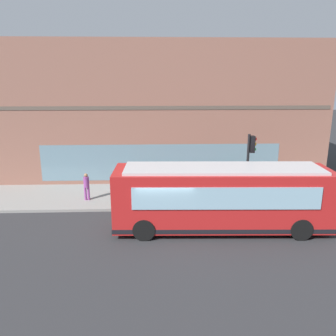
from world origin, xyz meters
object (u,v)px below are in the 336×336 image
object	(u,v)px
fire_hydrant	(173,194)
traffic_light_near_corner	(250,156)
city_bus_nearside	(221,198)
pedestrian_by_light_pole	(152,187)
pedestrian_walking_along_curb	(197,177)
pedestrian_near_building_entrance	(86,185)
newspaper_vending_box	(248,181)

from	to	relation	value
fire_hydrant	traffic_light_near_corner	bearing A→B (deg)	-101.04
traffic_light_near_corner	fire_hydrant	world-z (taller)	traffic_light_near_corner
city_bus_nearside	pedestrian_by_light_pole	world-z (taller)	city_bus_nearside
pedestrian_walking_along_curb	city_bus_nearside	bearing A→B (deg)	-173.22
pedestrian_by_light_pole	pedestrian_near_building_entrance	size ratio (longest dim) A/B	1.07
city_bus_nearside	fire_hydrant	size ratio (longest dim) A/B	13.68
city_bus_nearside	pedestrian_by_light_pole	size ratio (longest dim) A/B	5.95
fire_hydrant	pedestrian_walking_along_curb	world-z (taller)	pedestrian_walking_along_curb
pedestrian_walking_along_curb	traffic_light_near_corner	bearing A→B (deg)	-127.17
city_bus_nearside	newspaper_vending_box	xyz separation A→B (m)	(5.75, -2.88, -0.95)
traffic_light_near_corner	pedestrian_by_light_pole	world-z (taller)	traffic_light_near_corner
pedestrian_by_light_pole	newspaper_vending_box	size ratio (longest dim) A/B	1.89
pedestrian_near_building_entrance	newspaper_vending_box	world-z (taller)	pedestrian_near_building_entrance
pedestrian_by_light_pole	fire_hydrant	bearing A→B (deg)	-69.45
city_bus_nearside	newspaper_vending_box	distance (m)	6.50
fire_hydrant	pedestrian_near_building_entrance	xyz separation A→B (m)	(0.24, 5.00, 0.55)
traffic_light_near_corner	fire_hydrant	distance (m)	4.83
city_bus_nearside	pedestrian_near_building_entrance	bearing A→B (deg)	61.30
pedestrian_near_building_entrance	newspaper_vending_box	xyz separation A→B (m)	(1.89, -9.93, -0.46)
fire_hydrant	pedestrian_walking_along_curb	size ratio (longest dim) A/B	0.41
traffic_light_near_corner	pedestrian_walking_along_curb	xyz separation A→B (m)	(1.99, 2.63, -1.73)
pedestrian_by_light_pole	pedestrian_walking_along_curb	xyz separation A→B (m)	(1.66, -2.72, 0.05)
city_bus_nearside	pedestrian_walking_along_curb	size ratio (longest dim) A/B	5.67
traffic_light_near_corner	fire_hydrant	xyz separation A→B (m)	(0.80, 4.11, -2.40)
city_bus_nearside	newspaper_vending_box	bearing A→B (deg)	-26.61
traffic_light_near_corner	pedestrian_walking_along_curb	bearing A→B (deg)	52.83
pedestrian_near_building_entrance	pedestrian_walking_along_curb	bearing A→B (deg)	-81.64
traffic_light_near_corner	pedestrian_by_light_pole	size ratio (longest dim) A/B	2.33
city_bus_nearside	pedestrian_near_building_entrance	size ratio (longest dim) A/B	6.36
fire_hydrant	pedestrian_walking_along_curb	bearing A→B (deg)	-51.10
fire_hydrant	newspaper_vending_box	world-z (taller)	newspaper_vending_box
traffic_light_near_corner	newspaper_vending_box	size ratio (longest dim) A/B	4.41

